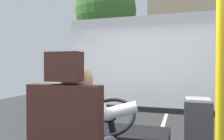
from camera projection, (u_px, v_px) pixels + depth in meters
name	position (u px, v px, depth m)	size (l,w,h in m)	color
ground	(169.00, 106.00, 10.20)	(18.00, 44.00, 0.06)	#383838
bus_driver	(80.00, 135.00, 1.54)	(0.76, 0.62, 0.79)	#282833
handrail_pole	(220.00, 97.00, 1.18)	(0.04, 0.04, 2.02)	gold
windshield_panel	(144.00, 74.00, 3.34)	(2.50, 0.08, 1.48)	silver
street_tree	(106.00, 11.00, 10.67)	(3.00, 3.00, 6.07)	#4C3828
parked_car_black	(220.00, 78.00, 20.21)	(1.76, 4.38, 1.45)	black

